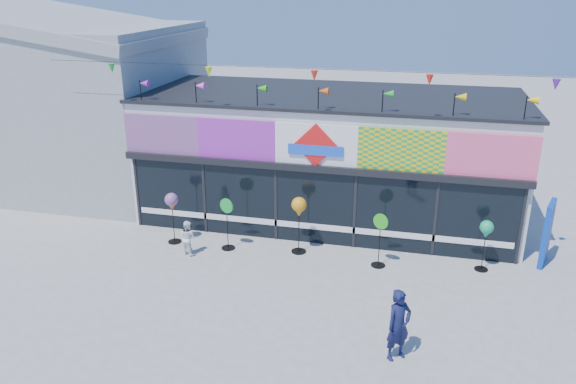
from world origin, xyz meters
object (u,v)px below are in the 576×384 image
(spinner_1, at_px, (227,222))
(child, at_px, (188,238))
(blue_sign, at_px, (547,233))
(spinner_4, at_px, (486,231))
(spinner_2, at_px, (299,209))
(spinner_3, at_px, (380,239))
(adult_man, at_px, (399,325))
(spinner_0, at_px, (172,203))

(spinner_1, height_order, child, spinner_1)
(blue_sign, height_order, child, blue_sign)
(blue_sign, relative_size, spinner_4, 1.25)
(blue_sign, distance_m, spinner_2, 6.93)
(spinner_3, distance_m, spinner_4, 2.85)
(adult_man, bearing_deg, spinner_4, 24.36)
(blue_sign, distance_m, spinner_4, 1.90)
(spinner_0, relative_size, spinner_3, 1.02)
(blue_sign, bearing_deg, spinner_3, -146.25)
(spinner_1, relative_size, spinner_4, 1.08)
(adult_man, bearing_deg, blue_sign, 13.63)
(child, bearing_deg, blue_sign, -148.07)
(adult_man, bearing_deg, spinner_2, 84.31)
(spinner_2, bearing_deg, spinner_4, 1.29)
(blue_sign, bearing_deg, spinner_2, -154.04)
(spinner_2, distance_m, spinner_3, 2.44)
(spinner_2, xyz_separation_m, spinner_4, (5.15, 0.12, -0.20))
(spinner_2, bearing_deg, spinner_0, -176.49)
(spinner_1, height_order, spinner_4, spinner_1)
(spinner_1, height_order, spinner_2, spinner_2)
(spinner_3, xyz_separation_m, adult_man, (0.73, -4.05, -0.03))
(spinner_4, bearing_deg, spinner_1, -176.98)
(spinner_1, relative_size, adult_man, 1.00)
(spinner_1, bearing_deg, spinner_3, -0.71)
(spinner_0, bearing_deg, blue_sign, 6.19)
(child, bearing_deg, spinner_4, -151.46)
(spinner_0, distance_m, spinner_1, 1.80)
(spinner_2, bearing_deg, spinner_3, -7.77)
(spinner_0, relative_size, spinner_4, 1.09)
(spinner_2, xyz_separation_m, adult_man, (3.09, -4.37, -0.58))
(adult_man, bearing_deg, spinner_3, 59.34)
(spinner_0, bearing_deg, spinner_4, 2.24)
(spinner_0, xyz_separation_m, adult_man, (6.93, -4.13, -0.48))
(adult_man, bearing_deg, spinner_1, 100.71)
(spinner_0, distance_m, spinner_3, 6.21)
(spinner_4, bearing_deg, child, -173.18)
(blue_sign, distance_m, child, 10.13)
(spinner_3, bearing_deg, spinner_2, 172.23)
(blue_sign, relative_size, spinner_2, 1.07)
(spinner_3, bearing_deg, spinner_0, 179.21)
(blue_sign, xyz_separation_m, adult_man, (-3.76, -5.29, -0.13))
(adult_man, height_order, child, adult_man)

